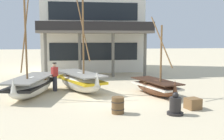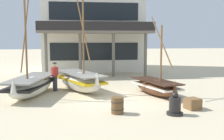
{
  "view_description": "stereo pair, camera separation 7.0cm",
  "coord_description": "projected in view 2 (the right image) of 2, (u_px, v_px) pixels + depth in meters",
  "views": [
    {
      "loc": [
        -2.04,
        -13.33,
        3.17
      ],
      "look_at": [
        0.0,
        1.0,
        1.4
      ],
      "focal_mm": 43.12,
      "sensor_mm": 36.0,
      "label": 1
    },
    {
      "loc": [
        -1.97,
        -13.34,
        3.17
      ],
      "look_at": [
        0.0,
        1.0,
        1.4
      ],
      "focal_mm": 43.12,
      "sensor_mm": 36.0,
      "label": 2
    }
  ],
  "objects": [
    {
      "name": "fishing_boat_centre_large",
      "position": [
        32.0,
        85.0,
        14.59
      ],
      "size": [
        2.52,
        4.81,
        5.81
      ],
      "color": "silver",
      "rests_on": "ground"
    },
    {
      "name": "wooden_barrel",
      "position": [
        117.0,
        105.0,
        11.19
      ],
      "size": [
        0.56,
        0.56,
        0.7
      ],
      "color": "brown",
      "rests_on": "ground"
    },
    {
      "name": "cargo_crate",
      "position": [
        193.0,
        104.0,
        11.89
      ],
      "size": [
        0.7,
        0.7,
        0.49
      ],
      "primitive_type": "cube",
      "rotation": [
        0.0,
        0.0,
        0.23
      ],
      "color": "brown",
      "rests_on": "ground"
    },
    {
      "name": "harbor_building_main",
      "position": [
        92.0,
        15.0,
        26.59
      ],
      "size": [
        9.57,
        9.94,
        10.75
      ],
      "color": "silver",
      "rests_on": "ground"
    },
    {
      "name": "capstan_winch",
      "position": [
        175.0,
        106.0,
        11.02
      ],
      "size": [
        0.68,
        0.68,
        0.94
      ],
      "color": "black",
      "rests_on": "ground"
    },
    {
      "name": "fishing_boat_near_left",
      "position": [
        156.0,
        87.0,
        14.79
      ],
      "size": [
        2.21,
        3.63,
        4.3
      ],
      "color": "brown",
      "rests_on": "ground"
    },
    {
      "name": "ground_plane",
      "position": [
        115.0,
        99.0,
        13.77
      ],
      "size": [
        120.0,
        120.0,
        0.0
      ],
      "primitive_type": "plane",
      "color": "beige"
    },
    {
      "name": "fishing_boat_far_right",
      "position": [
        80.0,
        81.0,
        15.86
      ],
      "size": [
        3.1,
        4.54,
        5.5
      ],
      "color": "silver",
      "rests_on": "ground"
    },
    {
      "name": "fisherman_by_hull",
      "position": [
        55.0,
        77.0,
        15.85
      ],
      "size": [
        0.41,
        0.41,
        1.68
      ],
      "color": "#33333D",
      "rests_on": "ground"
    }
  ]
}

